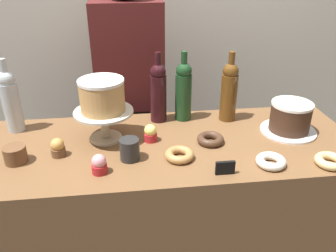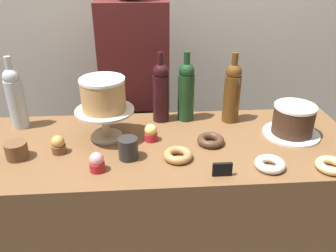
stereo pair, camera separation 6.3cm
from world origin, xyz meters
name	(u,v)px [view 1 (the left image)]	position (x,y,z in m)	size (l,w,h in m)	color
back_wall	(150,11)	(0.00, 0.88, 1.30)	(6.00, 0.05, 2.60)	beige
display_counter	(168,225)	(0.00, 0.00, 0.45)	(1.60, 0.61, 0.90)	brown
cake_stand_pedestal	(104,120)	(-0.26, 0.07, 0.99)	(0.24, 0.24, 0.13)	beige
white_layer_cake	(102,95)	(-0.26, 0.07, 1.10)	(0.18, 0.18, 0.13)	tan
silver_serving_platter	(288,131)	(0.54, 0.04, 0.90)	(0.24, 0.24, 0.01)	white
chocolate_round_cake	(290,116)	(0.54, 0.04, 0.97)	(0.17, 0.17, 0.13)	#3D2619
wine_bottle_dark_red	(158,91)	(-0.02, 0.23, 1.04)	(0.08, 0.08, 0.33)	black
wine_bottle_amber	(229,91)	(0.31, 0.20, 1.04)	(0.08, 0.08, 0.33)	#5B3814
wine_bottle_green	(183,90)	(0.10, 0.23, 1.04)	(0.08, 0.08, 0.33)	#193D1E
wine_bottle_clear	(11,100)	(-0.66, 0.20, 1.04)	(0.08, 0.08, 0.33)	#B2BCC1
cupcake_caramel	(58,148)	(-0.44, -0.04, 0.93)	(0.06, 0.06, 0.07)	brown
cupcake_strawberry	(99,164)	(-0.27, -0.18, 0.93)	(0.06, 0.06, 0.07)	red
cupcake_lemon	(150,133)	(-0.07, 0.03, 0.93)	(0.06, 0.06, 0.07)	red
donut_chocolate	(210,139)	(0.18, -0.02, 0.91)	(0.11, 0.11, 0.03)	#472D1E
donut_sugar	(271,161)	(0.36, -0.21, 0.91)	(0.11, 0.11, 0.03)	silver
donut_glazed	(330,161)	(0.58, -0.24, 0.91)	(0.11, 0.11, 0.03)	#E0C17F
donut_maple	(180,155)	(0.03, -0.12, 0.91)	(0.11, 0.11, 0.03)	#B27F47
cookie_stack	(15,154)	(-0.59, -0.07, 0.93)	(0.08, 0.08, 0.07)	brown
price_sign_chalkboard	(225,168)	(0.17, -0.25, 0.92)	(0.07, 0.01, 0.05)	black
coffee_cup_ceramic	(130,149)	(-0.16, -0.10, 0.94)	(0.08, 0.08, 0.08)	#282828
barista_figure	(131,106)	(-0.14, 0.54, 0.84)	(0.36, 0.22, 1.60)	black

